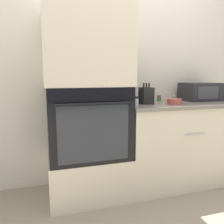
{
  "coord_description": "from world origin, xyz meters",
  "views": [
    {
      "loc": [
        -0.74,
        -1.73,
        1.16
      ],
      "look_at": [
        -0.16,
        0.21,
        0.84
      ],
      "focal_mm": 35.0,
      "sensor_mm": 36.0,
      "label": 1
    }
  ],
  "objects_px": {
    "wall_oven": "(88,121)",
    "microwave": "(201,92)",
    "knife_block": "(146,96)",
    "bowl": "(174,101)",
    "condiment_jar_far": "(159,98)",
    "condiment_jar_mid": "(174,99)",
    "condiment_jar_near": "(136,101)"
  },
  "relations": [
    {
      "from": "wall_oven",
      "to": "microwave",
      "type": "bearing_deg",
      "value": 4.17
    },
    {
      "from": "wall_oven",
      "to": "microwave",
      "type": "height_order",
      "value": "microwave"
    },
    {
      "from": "condiment_jar_mid",
      "to": "condiment_jar_far",
      "type": "relative_size",
      "value": 1.07
    },
    {
      "from": "condiment_jar_mid",
      "to": "bowl",
      "type": "bearing_deg",
      "value": -120.08
    },
    {
      "from": "microwave",
      "to": "condiment_jar_near",
      "type": "bearing_deg",
      "value": -168.18
    },
    {
      "from": "wall_oven",
      "to": "condiment_jar_far",
      "type": "height_order",
      "value": "wall_oven"
    },
    {
      "from": "microwave",
      "to": "condiment_jar_far",
      "type": "bearing_deg",
      "value": 169.4
    },
    {
      "from": "microwave",
      "to": "knife_block",
      "type": "bearing_deg",
      "value": -171.23
    },
    {
      "from": "condiment_jar_mid",
      "to": "condiment_jar_near",
      "type": "bearing_deg",
      "value": -163.64
    },
    {
      "from": "knife_block",
      "to": "bowl",
      "type": "bearing_deg",
      "value": -20.15
    },
    {
      "from": "wall_oven",
      "to": "condiment_jar_near",
      "type": "relative_size",
      "value": 8.71
    },
    {
      "from": "wall_oven",
      "to": "condiment_jar_mid",
      "type": "relative_size",
      "value": 10.79
    },
    {
      "from": "bowl",
      "to": "knife_block",
      "type": "bearing_deg",
      "value": 159.85
    },
    {
      "from": "microwave",
      "to": "bowl",
      "type": "distance_m",
      "value": 0.53
    },
    {
      "from": "condiment_jar_mid",
      "to": "condiment_jar_far",
      "type": "height_order",
      "value": "condiment_jar_mid"
    },
    {
      "from": "knife_block",
      "to": "condiment_jar_mid",
      "type": "distance_m",
      "value": 0.38
    },
    {
      "from": "bowl",
      "to": "condiment_jar_far",
      "type": "height_order",
      "value": "condiment_jar_far"
    },
    {
      "from": "bowl",
      "to": "condiment_jar_near",
      "type": "distance_m",
      "value": 0.41
    },
    {
      "from": "microwave",
      "to": "wall_oven",
      "type": "bearing_deg",
      "value": -175.83
    },
    {
      "from": "wall_oven",
      "to": "condiment_jar_far",
      "type": "relative_size",
      "value": 11.5
    },
    {
      "from": "condiment_jar_mid",
      "to": "knife_block",
      "type": "bearing_deg",
      "value": -167.86
    },
    {
      "from": "knife_block",
      "to": "condiment_jar_near",
      "type": "distance_m",
      "value": 0.16
    },
    {
      "from": "knife_block",
      "to": "condiment_jar_mid",
      "type": "bearing_deg",
      "value": 12.14
    },
    {
      "from": "bowl",
      "to": "condiment_jar_far",
      "type": "bearing_deg",
      "value": 91.45
    },
    {
      "from": "knife_block",
      "to": "condiment_jar_far",
      "type": "distance_m",
      "value": 0.33
    },
    {
      "from": "wall_oven",
      "to": "bowl",
      "type": "height_order",
      "value": "wall_oven"
    },
    {
      "from": "microwave",
      "to": "bowl",
      "type": "bearing_deg",
      "value": -156.03
    },
    {
      "from": "microwave",
      "to": "condiment_jar_near",
      "type": "xyz_separation_m",
      "value": [
        -0.89,
        -0.19,
        -0.06
      ]
    },
    {
      "from": "condiment_jar_near",
      "to": "bowl",
      "type": "bearing_deg",
      "value": -3.77
    },
    {
      "from": "bowl",
      "to": "condiment_jar_near",
      "type": "relative_size",
      "value": 1.74
    },
    {
      "from": "wall_oven",
      "to": "knife_block",
      "type": "bearing_deg",
      "value": -1.61
    },
    {
      "from": "wall_oven",
      "to": "condiment_jar_near",
      "type": "xyz_separation_m",
      "value": [
        0.46,
        -0.09,
        0.19
      ]
    }
  ]
}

